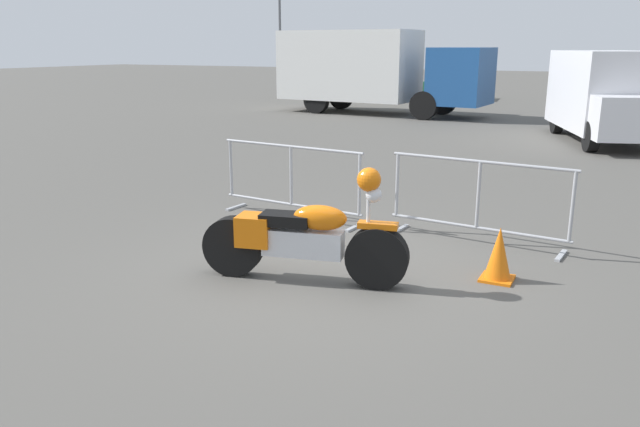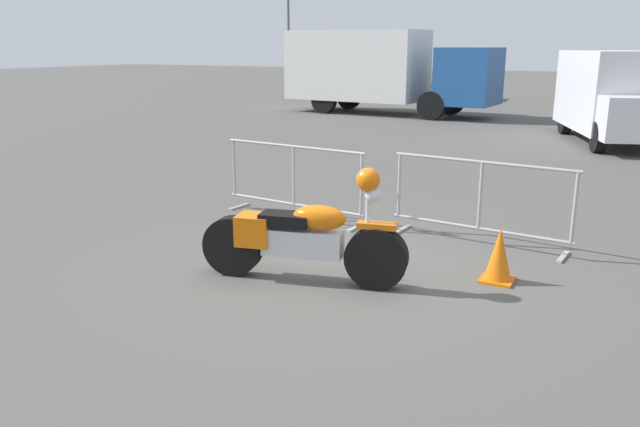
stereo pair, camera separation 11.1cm
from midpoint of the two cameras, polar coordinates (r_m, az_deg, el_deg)
name	(u,v)px [view 2 (the right image)]	position (r m, az deg, el deg)	size (l,w,h in m)	color
ground_plane	(323,273)	(6.94, 0.71, -5.45)	(120.00, 120.00, 0.00)	#54514C
motorcycle	(303,238)	(6.57, -1.13, -2.22)	(2.22, 0.67, 1.26)	black
crowd_barrier_near	(294,180)	(9.01, -2.06, 3.04)	(2.33, 0.65, 1.07)	#9EA0A5
crowd_barrier_far	(480,201)	(8.07, 14.80, 1.11)	(2.33, 0.65, 1.07)	#9EA0A5
box_truck	(379,68)	(23.46, 5.52, 13.07)	(7.83, 2.74, 2.98)	silver
delivery_van	(616,94)	(18.02, 25.60, 9.84)	(3.50, 5.36, 2.31)	silver
parked_car_silver	(347,81)	(32.62, 2.62, 12.00)	(2.04, 4.12, 1.35)	#B7BABF
parked_car_yellow	(397,82)	(31.14, 7.19, 11.85)	(2.21, 4.46, 1.46)	yellow
parked_car_green	(457,84)	(30.50, 12.49, 11.45)	(2.04, 4.13, 1.35)	#236B38
pedestrian	(624,94)	(22.85, 26.19, 9.77)	(0.47, 0.47, 1.69)	#262838
traffic_cone	(499,255)	(6.90, 16.50, -3.70)	(0.34, 0.34, 0.59)	orange
street_lamp	(288,18)	(30.88, -2.81, 17.44)	(0.36, 0.70, 5.68)	#595B60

